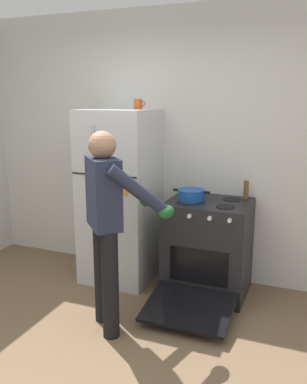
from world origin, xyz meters
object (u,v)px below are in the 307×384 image
at_px(person_cook, 109,214).
at_px(coffee_mug, 138,104).
at_px(refrigerator, 121,196).
at_px(red_pot, 191,195).
at_px(pepper_mill, 246,190).
at_px(stove_range, 207,248).

relative_size(person_cook, coffee_mug, 14.28).
distance_m(refrigerator, red_pot, 0.76).
xyz_separation_m(coffee_mug, pepper_mill, (1.03, 0.15, -0.79)).
xyz_separation_m(refrigerator, stove_range, (0.92, -0.02, -0.42)).
distance_m(refrigerator, stove_range, 1.01).
bearing_deg(pepper_mill, refrigerator, -170.65).
bearing_deg(stove_range, refrigerator, 178.91).
bearing_deg(red_pot, person_cook, -114.58).
bearing_deg(pepper_mill, stove_range, -144.03).
xyz_separation_m(refrigerator, red_pot, (0.76, -0.05, 0.09)).
height_order(person_cook, pepper_mill, person_cook).
bearing_deg(refrigerator, person_cook, -68.68).
bearing_deg(coffee_mug, refrigerator, -164.60).
distance_m(person_cook, coffee_mug, 1.28).
height_order(refrigerator, pepper_mill, refrigerator).
bearing_deg(red_pot, pepper_mill, 28.52).
bearing_deg(stove_range, person_cook, -121.74).
distance_m(stove_range, coffee_mug, 1.52).
bearing_deg(coffee_mug, red_pot, -9.89).
distance_m(refrigerator, pepper_mill, 1.24).
height_order(stove_range, person_cook, person_cook).
bearing_deg(refrigerator, stove_range, -1.09).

